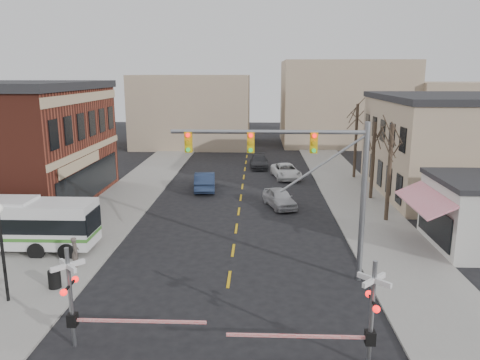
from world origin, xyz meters
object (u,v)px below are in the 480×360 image
at_px(traffic_signal_mast, 310,169).
at_px(car_a, 280,198).
at_px(car_c, 286,171).
at_px(car_d, 259,162).
at_px(pedestrian_near, 75,252).
at_px(pedestrian_far, 72,226).
at_px(trash_bin, 55,279).
at_px(street_lamp, 0,233).
at_px(car_b, 205,181).
at_px(rr_crossing_east, 359,315).
at_px(rr_crossing_west, 82,299).

height_order(traffic_signal_mast, car_a, traffic_signal_mast).
distance_m(car_a, car_c, 10.46).
bearing_deg(car_d, pedestrian_near, -111.43).
bearing_deg(pedestrian_far, trash_bin, -97.47).
distance_m(traffic_signal_mast, street_lamp, 14.36).
bearing_deg(traffic_signal_mast, pedestrian_far, 160.41).
relative_size(traffic_signal_mast, pedestrian_far, 5.36).
relative_size(street_lamp, trash_bin, 5.29).
relative_size(trash_bin, car_b, 0.17).
relative_size(street_lamp, car_d, 0.96).
bearing_deg(car_d, trash_bin, -109.98).
bearing_deg(car_a, rr_crossing_east, -101.90).
bearing_deg(car_b, car_c, -150.76).
bearing_deg(trash_bin, pedestrian_near, 88.93).
distance_m(car_b, pedestrian_near, 18.16).
height_order(traffic_signal_mast, rr_crossing_east, traffic_signal_mast).
xyz_separation_m(car_b, car_d, (4.84, 10.40, -0.14)).
bearing_deg(street_lamp, traffic_signal_mast, 12.66).
xyz_separation_m(car_b, car_c, (7.53, 5.20, -0.13)).
relative_size(trash_bin, pedestrian_far, 0.49).
height_order(car_b, car_c, car_b).
bearing_deg(rr_crossing_west, traffic_signal_mast, 35.15).
relative_size(street_lamp, car_b, 0.90).
relative_size(trash_bin, pedestrian_near, 0.53).
height_order(car_b, pedestrian_far, pedestrian_far).
xyz_separation_m(traffic_signal_mast, car_c, (0.29, 23.52, -5.00)).
distance_m(traffic_signal_mast, rr_crossing_west, 11.69).
relative_size(car_b, pedestrian_far, 2.86).
xyz_separation_m(rr_crossing_west, car_d, (6.66, 35.09, -1.28)).
height_order(car_a, pedestrian_near, pedestrian_near).
xyz_separation_m(rr_crossing_west, street_lamp, (-4.76, 3.27, 1.40)).
xyz_separation_m(rr_crossing_west, car_c, (9.35, 29.89, -1.26)).
bearing_deg(car_d, car_c, -64.68).
height_order(car_b, pedestrian_near, pedestrian_near).
relative_size(traffic_signal_mast, car_d, 1.99).
bearing_deg(car_b, rr_crossing_east, 102.72).
bearing_deg(car_c, pedestrian_near, -128.19).
bearing_deg(car_d, car_b, -117.02).
relative_size(rr_crossing_east, pedestrian_near, 3.42).
bearing_deg(car_a, car_d, 78.67).
bearing_deg(rr_crossing_west, street_lamp, 145.51).
bearing_deg(car_b, car_d, -120.33).
bearing_deg(rr_crossing_west, car_d, 79.26).
xyz_separation_m(traffic_signal_mast, pedestrian_far, (-13.98, 4.98, -4.71)).
height_order(car_c, pedestrian_far, pedestrian_far).
distance_m(traffic_signal_mast, trash_bin, 13.40).
distance_m(car_b, pedestrian_far, 14.95).
height_order(rr_crossing_east, street_lamp, street_lamp).
bearing_deg(rr_crossing_east, pedestrian_far, 141.12).
height_order(car_c, pedestrian_near, pedestrian_near).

